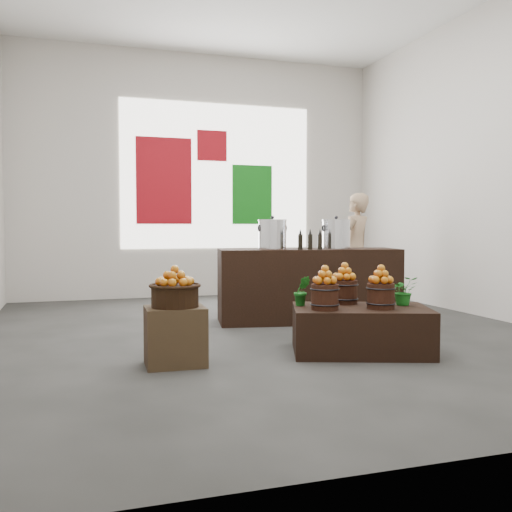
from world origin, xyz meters
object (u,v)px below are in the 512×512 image
object	(u,v)px
shopper	(355,249)
counter	(308,285)
display_table	(361,330)
crate	(175,336)
stock_pot_center	(336,235)
wicker_basket	(175,296)
stock_pot_left	(272,235)

from	to	relation	value
shopper	counter	bearing A→B (deg)	12.81
display_table	counter	xyz separation A→B (m)	(0.22, 1.76, 0.23)
display_table	shopper	distance (m)	3.35
counter	shopper	xyz separation A→B (m)	(1.25, 1.18, 0.38)
crate	display_table	bearing A→B (deg)	-1.99
display_table	stock_pot_center	world-z (taller)	stock_pot_center
shopper	wicker_basket	bearing A→B (deg)	11.81
counter	shopper	bearing A→B (deg)	53.06
wicker_basket	crate	bearing A→B (deg)	0.00
wicker_basket	shopper	xyz separation A→B (m)	(3.18, 2.88, 0.25)
stock_pot_center	shopper	xyz separation A→B (m)	(0.91, 1.24, -0.23)
crate	stock_pot_left	bearing A→B (deg)	50.13
wicker_basket	stock_pot_center	world-z (taller)	stock_pot_center
shopper	stock_pot_center	bearing A→B (deg)	23.17
crate	shopper	xyz separation A→B (m)	(3.18, 2.88, 0.58)
wicker_basket	shopper	distance (m)	4.30
crate	display_table	distance (m)	1.70
display_table	counter	bearing A→B (deg)	101.97
stock_pot_center	shopper	bearing A→B (deg)	53.54
counter	stock_pot_center	world-z (taller)	stock_pot_center
crate	counter	xyz separation A→B (m)	(1.93, 1.70, 0.20)
counter	stock_pot_left	world-z (taller)	stock_pot_left
wicker_basket	display_table	xyz separation A→B (m)	(1.70, -0.06, -0.37)
stock_pot_left	shopper	size ratio (longest dim) A/B	0.20
display_table	crate	bearing A→B (deg)	-162.80
counter	shopper	size ratio (longest dim) A/B	1.32
stock_pot_left	stock_pot_center	world-z (taller)	same
display_table	counter	world-z (taller)	counter
crate	display_table	world-z (taller)	crate
counter	stock_pot_center	xyz separation A→B (m)	(0.34, -0.06, 0.61)
wicker_basket	display_table	size ratio (longest dim) A/B	0.32
wicker_basket	stock_pot_center	bearing A→B (deg)	35.98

